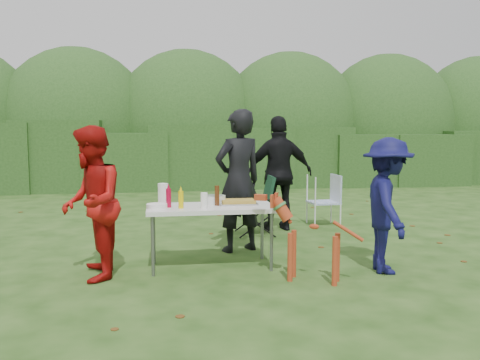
{
  "coord_description": "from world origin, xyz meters",
  "views": [
    {
      "loc": [
        -0.75,
        -5.87,
        1.68
      ],
      "look_at": [
        0.23,
        0.5,
        1.0
      ],
      "focal_mm": 38.0,
      "sensor_mm": 36.0,
      "label": 1
    }
  ],
  "objects": [
    {
      "name": "folding_table",
      "position": [
        -0.19,
        0.07,
        0.69
      ],
      "size": [
        1.5,
        0.7,
        0.74
      ],
      "color": "silver",
      "rests_on": "ground"
    },
    {
      "name": "focaccia_bread",
      "position": [
        0.15,
        0.16,
        0.78
      ],
      "size": [
        0.4,
        0.26,
        0.04
      ],
      "primitive_type": "cube",
      "color": "#AE8C31",
      "rests_on": "food_tray"
    },
    {
      "name": "cup_stack",
      "position": [
        -0.28,
        -0.08,
        0.83
      ],
      "size": [
        0.08,
        0.08,
        0.18
      ],
      "primitive_type": "cylinder",
      "color": "white",
      "rests_on": "folding_table"
    },
    {
      "name": "person_red_jacket",
      "position": [
        -1.53,
        -0.2,
        0.85
      ],
      "size": [
        0.72,
        0.88,
        1.69
      ],
      "primitive_type": "imported",
      "rotation": [
        0.0,
        0.0,
        -1.48
      ],
      "color": "#AA0F0C",
      "rests_on": "ground"
    },
    {
      "name": "beer_bottle",
      "position": [
        -0.11,
        0.1,
        0.86
      ],
      "size": [
        0.06,
        0.06,
        0.24
      ],
      "primitive_type": "cylinder",
      "color": "#47230F",
      "rests_on": "folding_table"
    },
    {
      "name": "camping_chair",
      "position": [
        0.66,
        1.8,
        0.47
      ],
      "size": [
        0.59,
        0.59,
        0.93
      ],
      "primitive_type": null,
      "rotation": [
        0.0,
        0.0,
        3.12
      ],
      "color": "#143823",
      "rests_on": "ground"
    },
    {
      "name": "ground",
      "position": [
        0.0,
        0.0,
        0.0
      ],
      "size": [
        80.0,
        80.0,
        0.0
      ],
      "primitive_type": "plane",
      "color": "#1E4211"
    },
    {
      "name": "food_tray",
      "position": [
        0.15,
        0.16,
        0.75
      ],
      "size": [
        0.45,
        0.3,
        0.02
      ],
      "primitive_type": "cube",
      "color": "#B7B7BA",
      "rests_on": "folding_table"
    },
    {
      "name": "ketchup_bottle",
      "position": [
        -0.68,
        0.05,
        0.85
      ],
      "size": [
        0.06,
        0.06,
        0.22
      ],
      "primitive_type": "cylinder",
      "color": "#9F0728",
      "rests_on": "folding_table"
    },
    {
      "name": "plate_stack",
      "position": [
        -0.82,
        0.01,
        0.77
      ],
      "size": [
        0.24,
        0.24,
        0.05
      ],
      "primitive_type": "cylinder",
      "color": "white",
      "rests_on": "folding_table"
    },
    {
      "name": "mustard_bottle",
      "position": [
        -0.54,
        -0.04,
        0.84
      ],
      "size": [
        0.06,
        0.06,
        0.2
      ],
      "primitive_type": "cylinder",
      "color": "#DCC208",
      "rests_on": "folding_table"
    },
    {
      "name": "shrub_backdrop",
      "position": [
        0.0,
        9.6,
        1.6
      ],
      "size": [
        20.0,
        2.6,
        3.2
      ],
      "primitive_type": "ellipsoid",
      "color": "#3D6628",
      "rests_on": "ground"
    },
    {
      "name": "pasta_bowl",
      "position": [
        -0.12,
        0.26,
        0.79
      ],
      "size": [
        0.26,
        0.26,
        0.1
      ],
      "primitive_type": "cylinder",
      "color": "silver",
      "rests_on": "folding_table"
    },
    {
      "name": "person_cook",
      "position": [
        0.26,
        0.82,
        0.96
      ],
      "size": [
        0.82,
        0.69,
        1.91
      ],
      "primitive_type": "imported",
      "rotation": [
        0.0,
        0.0,
        3.54
      ],
      "color": "black",
      "rests_on": "ground"
    },
    {
      "name": "dog",
      "position": [
        0.86,
        -0.66,
        0.46
      ],
      "size": [
        1.04,
        0.8,
        0.92
      ],
      "primitive_type": null,
      "rotation": [
        0.0,
        0.0,
        2.65
      ],
      "color": "#A5391B",
      "rests_on": "ground"
    },
    {
      "name": "lawn_chair",
      "position": [
        1.95,
        2.34,
        0.44
      ],
      "size": [
        0.54,
        0.54,
        0.88
      ],
      "primitive_type": null,
      "rotation": [
        0.0,
        0.0,
        3.19
      ],
      "color": "#536EB5",
      "rests_on": "ground"
    },
    {
      "name": "hedge_row",
      "position": [
        0.0,
        8.0,
        0.85
      ],
      "size": [
        22.0,
        1.4,
        1.7
      ],
      "primitive_type": "cube",
      "color": "#23471C",
      "rests_on": "ground"
    },
    {
      "name": "person_black_puffy",
      "position": [
        1.12,
        2.11,
        0.93
      ],
      "size": [
        1.1,
        0.5,
        1.85
      ],
      "primitive_type": "imported",
      "rotation": [
        0.0,
        0.0,
        3.18
      ],
      "color": "black",
      "rests_on": "ground"
    },
    {
      "name": "paper_towel_roll",
      "position": [
        -0.75,
        0.25,
        0.87
      ],
      "size": [
        0.12,
        0.12,
        0.26
      ],
      "primitive_type": "cylinder",
      "color": "white",
      "rests_on": "folding_table"
    },
    {
      "name": "child",
      "position": [
        1.8,
        -0.43,
        0.78
      ],
      "size": [
        0.76,
        1.1,
        1.56
      ],
      "primitive_type": "imported",
      "rotation": [
        0.0,
        0.0,
        1.38
      ],
      "color": "#0F0F42",
      "rests_on": "ground"
    }
  ]
}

